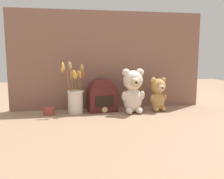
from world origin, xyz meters
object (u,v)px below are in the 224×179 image
at_px(teddy_bear_large, 133,90).
at_px(teddy_bear_medium, 158,93).
at_px(flower_vase, 75,97).
at_px(vintage_radio, 102,97).
at_px(decorative_tin_tall, 49,111).

relative_size(teddy_bear_large, teddy_bear_medium, 1.27).
bearing_deg(teddy_bear_large, teddy_bear_medium, 8.97).
bearing_deg(teddy_bear_medium, teddy_bear_large, -171.03).
bearing_deg(teddy_bear_medium, flower_vase, 177.43).
bearing_deg(vintage_radio, teddy_bear_medium, -6.51).
xyz_separation_m(flower_vase, vintage_radio, (0.18, 0.02, -0.00)).
relative_size(teddy_bear_large, flower_vase, 0.86).
bearing_deg(decorative_tin_tall, teddy_bear_large, -3.86).
xyz_separation_m(teddy_bear_large, flower_vase, (-0.37, 0.05, -0.05)).
xyz_separation_m(flower_vase, decorative_tin_tall, (-0.17, -0.02, -0.08)).
distance_m(teddy_bear_large, flower_vase, 0.38).
relative_size(teddy_bear_large, decorative_tin_tall, 3.85).
relative_size(teddy_bear_medium, flower_vase, 0.68).
height_order(teddy_bear_medium, decorative_tin_tall, teddy_bear_medium).
bearing_deg(flower_vase, teddy_bear_large, -8.25).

